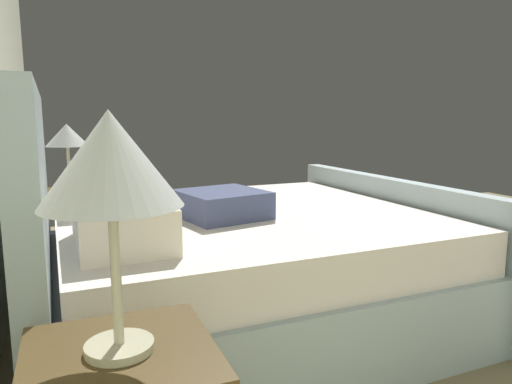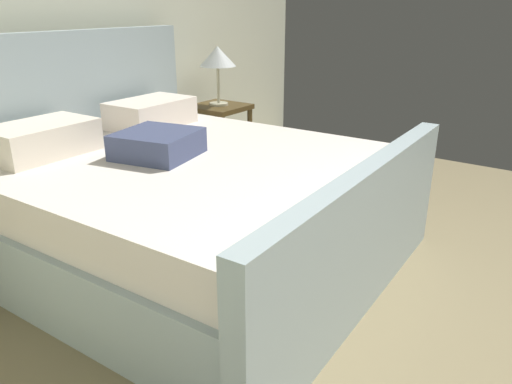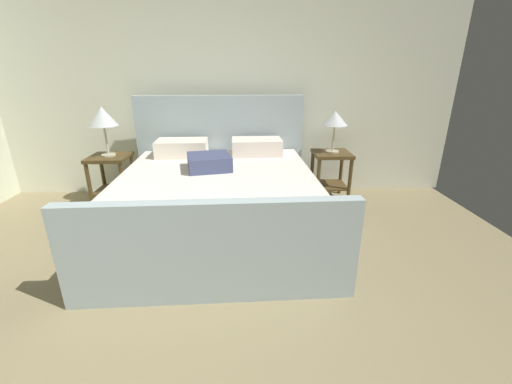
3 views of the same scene
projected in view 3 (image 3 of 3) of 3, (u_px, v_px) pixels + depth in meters
wall_back at (227, 77)px, 3.99m from camera, size 5.73×0.12×2.90m
bed at (218, 197)px, 3.21m from camera, size 2.07×2.23×1.26m
nightstand_right at (331, 168)px, 4.00m from camera, size 0.44×0.44×0.60m
table_lamp_right at (335, 120)px, 3.79m from camera, size 0.30×0.30×0.49m
nightstand_left at (111, 172)px, 3.84m from camera, size 0.44×0.44×0.60m
table_lamp_left at (102, 117)px, 3.61m from camera, size 0.32×0.32×0.56m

